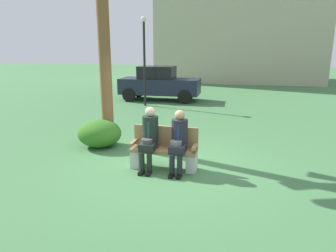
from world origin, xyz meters
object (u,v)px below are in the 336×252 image
object	(u,v)px
parked_car_near	(159,83)
street_lamp	(144,53)
shrub_near_bench	(100,133)
park_bench	(164,150)
seated_man_left	(149,135)
building_backdrop	(241,0)
seated_man_right	(179,138)

from	to	relation	value
parked_car_near	street_lamp	bearing A→B (deg)	-99.20
parked_car_near	shrub_near_bench	bearing A→B (deg)	-87.18
park_bench	shrub_near_bench	world-z (taller)	park_bench
seated_man_left	shrub_near_bench	xyz separation A→B (m)	(-1.71, 1.17, -0.38)
shrub_near_bench	building_backdrop	bearing A→B (deg)	80.31
seated_man_left	parked_car_near	distance (m)	9.06
seated_man_right	shrub_near_bench	bearing A→B (deg)	153.39
shrub_near_bench	parked_car_near	size ratio (longest dim) A/B	0.29
park_bench	parked_car_near	xyz separation A→B (m)	(-2.39, 8.69, 0.44)
parked_car_near	seated_man_right	bearing A→B (deg)	-72.80
park_bench	building_backdrop	size ratio (longest dim) A/B	0.11
park_bench	shrub_near_bench	size ratio (longest dim) A/B	1.23
parked_car_near	building_backdrop	size ratio (longest dim) A/B	0.31
park_bench	shrub_near_bench	bearing A→B (deg)	152.39
park_bench	building_backdrop	distance (m)	20.58
seated_man_left	building_backdrop	xyz separation A→B (m)	(1.48, 19.86, 5.35)
parked_car_near	building_backdrop	distance (m)	12.75
park_bench	street_lamp	world-z (taller)	street_lamp
park_bench	seated_man_right	world-z (taller)	seated_man_right
seated_man_right	shrub_near_bench	size ratio (longest dim) A/B	1.13
seated_man_right	street_lamp	distance (m)	7.99
shrub_near_bench	parked_car_near	world-z (taller)	parked_car_near
seated_man_right	street_lamp	bearing A→B (deg)	112.42
parked_car_near	street_lamp	world-z (taller)	street_lamp
parked_car_near	street_lamp	xyz separation A→B (m)	(-0.26, -1.58, 1.50)
shrub_near_bench	building_backdrop	world-z (taller)	building_backdrop
seated_man_left	parked_car_near	size ratio (longest dim) A/B	0.34
park_bench	seated_man_left	bearing A→B (deg)	-157.87
seated_man_right	building_backdrop	distance (m)	20.60
parked_car_near	street_lamp	distance (m)	2.20
seated_man_left	seated_man_right	bearing A→B (deg)	-0.32
park_bench	building_backdrop	xyz separation A→B (m)	(1.18, 19.74, 5.70)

